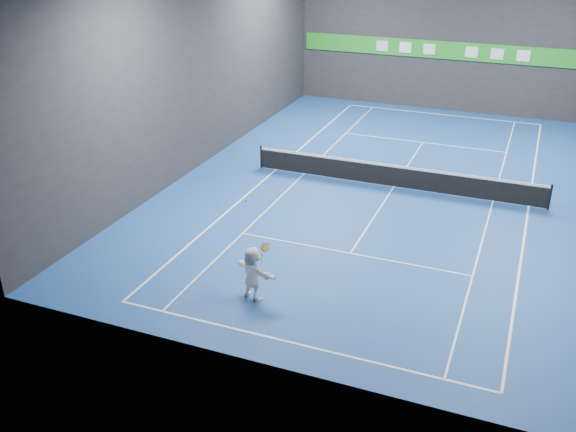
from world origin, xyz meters
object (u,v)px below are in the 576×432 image
at_px(player, 253,273).
at_px(tennis_ball, 246,201).
at_px(tennis_racket, 265,249).
at_px(tennis_net, 395,175).

xyz_separation_m(player, tennis_ball, (-0.21, 0.11, 2.29)).
distance_m(tennis_ball, tennis_racket, 1.53).
relative_size(tennis_net, tennis_racket, 19.14).
relative_size(player, tennis_ball, 25.62).
bearing_deg(tennis_ball, tennis_net, 78.01).
relative_size(tennis_ball, tennis_net, 0.01).
relative_size(player, tennis_racket, 2.61).
xyz_separation_m(tennis_ball, tennis_racket, (0.60, -0.07, -1.41)).
height_order(player, tennis_net, player).
relative_size(tennis_ball, tennis_racket, 0.10).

